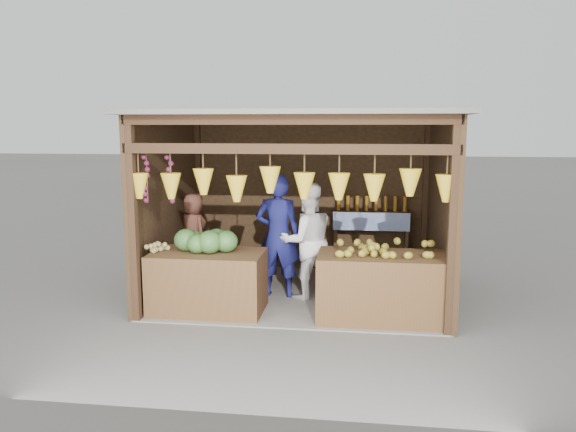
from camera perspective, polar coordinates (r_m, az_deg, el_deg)
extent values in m
plane|color=#514F49|center=(8.42, 1.19, -7.90)|extent=(80.00, 80.00, 0.00)
cube|color=slate|center=(8.42, 1.19, -7.83)|extent=(4.00, 3.00, 0.02)
cube|color=black|center=(9.62, 2.20, 2.16)|extent=(4.00, 0.06, 2.60)
cube|color=black|center=(8.59, -12.17, 1.12)|extent=(0.06, 3.00, 2.60)
cube|color=black|center=(8.17, 15.31, 0.60)|extent=(0.06, 3.00, 2.60)
cube|color=#605B54|center=(8.05, 1.25, 10.30)|extent=(4.30, 3.30, 0.06)
cube|color=black|center=(7.24, -15.53, -0.47)|extent=(0.11, 0.11, 2.60)
cube|color=black|center=(6.75, 16.43, -1.18)|extent=(0.11, 0.11, 2.60)
cube|color=black|center=(9.92, -9.06, 2.27)|extent=(0.11, 0.11, 2.60)
cube|color=black|center=(9.57, 13.81, 1.87)|extent=(0.11, 0.11, 2.60)
cube|color=black|center=(6.63, -0.13, 6.84)|extent=(4.00, 0.12, 0.12)
cube|color=black|center=(6.62, -0.13, 9.78)|extent=(4.00, 0.12, 0.12)
cube|color=#382314|center=(9.41, 8.45, 0.38)|extent=(1.25, 0.30, 0.05)
cube|color=#382314|center=(9.51, 4.85, -2.68)|extent=(0.05, 0.28, 1.05)
cube|color=#382314|center=(9.53, 11.90, -2.82)|extent=(0.05, 0.28, 1.05)
cube|color=blue|center=(9.28, 8.45, -0.56)|extent=(1.25, 0.02, 0.30)
cube|color=#462917|center=(7.59, -8.12, -6.68)|extent=(1.48, 0.85, 0.82)
cube|color=#53351B|center=(7.30, 9.80, -7.19)|extent=(1.70, 0.85, 0.86)
cube|color=black|center=(8.90, -9.48, -6.15)|extent=(0.30, 0.30, 0.28)
imported|color=#151751|center=(8.07, -1.03, -2.04)|extent=(0.68, 0.47, 1.80)
imported|color=white|center=(8.03, 1.96, -2.55)|extent=(1.00, 0.90, 1.68)
imported|color=brown|center=(8.73, -9.60, -1.55)|extent=(0.68, 0.66, 1.17)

